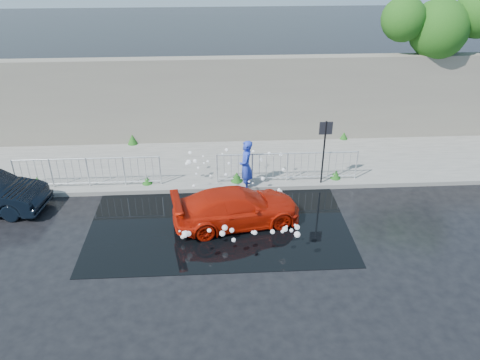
% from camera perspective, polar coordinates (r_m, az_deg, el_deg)
% --- Properties ---
extents(ground, '(90.00, 90.00, 0.00)m').
position_cam_1_polar(ground, '(14.05, -4.59, -7.49)').
color(ground, black).
rests_on(ground, ground).
extents(pavement, '(30.00, 4.00, 0.15)m').
position_cam_1_polar(pavement, '(18.29, -4.42, 1.99)').
color(pavement, '#60605C').
rests_on(pavement, ground).
extents(curb, '(30.00, 0.25, 0.16)m').
position_cam_1_polar(curb, '(16.53, -4.48, -1.12)').
color(curb, '#60605C').
rests_on(curb, ground).
extents(retaining_wall, '(30.00, 0.60, 3.50)m').
position_cam_1_polar(retaining_wall, '(19.61, -4.56, 9.66)').
color(retaining_wall, '#6E675C').
rests_on(retaining_wall, pavement).
extents(puddle, '(8.00, 5.00, 0.01)m').
position_cam_1_polar(puddle, '(14.86, -2.61, -5.15)').
color(puddle, black).
rests_on(puddle, ground).
extents(sign_post, '(0.45, 0.06, 2.50)m').
position_cam_1_polar(sign_post, '(16.30, 10.27, 4.53)').
color(sign_post, black).
rests_on(sign_post, ground).
extents(tree, '(4.86, 2.38, 6.18)m').
position_cam_1_polar(tree, '(21.17, 23.46, 17.05)').
color(tree, '#332114').
rests_on(tree, ground).
extents(railing_left, '(5.05, 0.05, 1.10)m').
position_cam_1_polar(railing_left, '(17.10, -18.07, 1.03)').
color(railing_left, silver).
rests_on(railing_left, pavement).
extents(railing_right, '(5.05, 0.05, 1.10)m').
position_cam_1_polar(railing_right, '(16.71, 5.78, 1.73)').
color(railing_right, silver).
rests_on(railing_right, pavement).
extents(weeds, '(12.17, 3.93, 0.42)m').
position_cam_1_polar(weeds, '(17.82, -5.94, 2.07)').
color(weeds, '#165519').
rests_on(weeds, pavement).
extents(water_spray, '(3.52, 5.61, 1.13)m').
position_cam_1_polar(water_spray, '(14.75, -0.49, -2.27)').
color(water_spray, white).
rests_on(water_spray, ground).
extents(red_car, '(4.20, 2.32, 1.15)m').
position_cam_1_polar(red_car, '(14.51, -0.38, -3.35)').
color(red_car, '#B01707').
rests_on(red_car, ground).
extents(person, '(0.50, 0.72, 1.88)m').
position_cam_1_polar(person, '(16.14, 0.73, 1.69)').
color(person, '#253BBC').
rests_on(person, ground).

